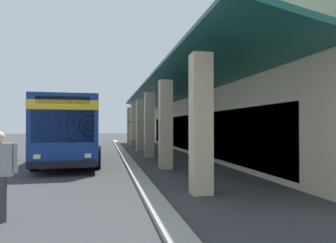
{
  "coord_description": "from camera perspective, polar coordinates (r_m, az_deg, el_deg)",
  "views": [
    {
      "loc": [
        22.58,
        3.31,
        1.86
      ],
      "look_at": [
        8.46,
        6.11,
        2.06
      ],
      "focal_mm": 33.96,
      "sensor_mm": 36.0,
      "label": 1
    }
  ],
  "objects": [
    {
      "name": "ground",
      "position": [
        23.13,
        0.53,
        -5.42
      ],
      "size": [
        120.0,
        120.0,
        0.0
      ],
      "primitive_type": "plane",
      "color": "#38383A"
    },
    {
      "name": "curb_strip",
      "position": [
        21.45,
        -8.05,
        -5.62
      ],
      "size": [
        37.4,
        0.5,
        0.12
      ],
      "primitive_type": "cube",
      "color": "#9E998E",
      "rests_on": "ground"
    },
    {
      "name": "plaza_building",
      "position": [
        23.99,
        15.63,
        3.86
      ],
      "size": [
        31.47,
        14.11,
        7.6
      ],
      "color": "#C6B793",
      "rests_on": "ground"
    },
    {
      "name": "transit_bus",
      "position": [
        17.85,
        -16.95,
        -0.8
      ],
      "size": [
        11.32,
        3.17,
        3.34
      ],
      "color": "navy",
      "rests_on": "ground"
    },
    {
      "name": "potted_palm",
      "position": [
        29.3,
        -5.93,
        -3.39
      ],
      "size": [
        1.99,
        1.8,
        2.31
      ],
      "color": "gray",
      "rests_on": "ground"
    }
  ]
}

